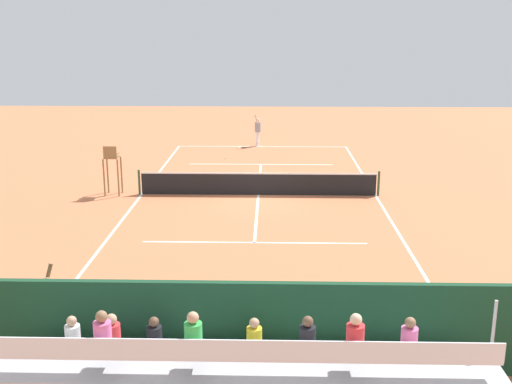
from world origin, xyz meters
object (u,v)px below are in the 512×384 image
Objects in this scene: bleacher_stand at (235,363)px; equipment_bag at (257,349)px; courtside_bench at (334,331)px; tennis_racket at (240,147)px; line_judge at (49,305)px; tennis_ball_far at (297,148)px; umpire_chair at (112,165)px; tennis_ball_near at (226,158)px; tennis_net at (258,184)px; tennis_player at (258,129)px.

equipment_bag is (-0.35, -1.95, -0.79)m from bleacher_stand.
courtside_bench is 24.19m from tennis_racket.
line_judge is at bearing -3.86° from equipment_bag.
equipment_bag is at bearing 85.70° from tennis_ball_far.
line_judge is at bearing -1.66° from courtside_bench.
umpire_chair is at bearing -58.24° from courtside_bench.
line_judge reaches higher than tennis_ball_far.
tennis_ball_near is 20.66m from line_judge.
tennis_net is 156.06× the size of tennis_ball_near.
bleacher_stand reaches higher than courtside_bench.
line_judge is (2.41, 20.50, 0.98)m from tennis_ball_near.
line_judge reaches higher than equipment_bag.
tennis_ball_far is 24.38m from line_judge.
tennis_ball_near is at bearing -79.39° from courtside_bench.
umpire_chair is (6.20, 0.13, 0.81)m from tennis_net.
bleacher_stand is at bearing 90.37° from tennis_player.
tennis_net is at bearing -108.38° from line_judge.
tennis_ball_near is at bearing -75.33° from tennis_net.
tennis_racket is (3.27, -23.96, -0.54)m from courtside_bench.
tennis_net is at bearing -90.39° from bleacher_stand.
line_judge reaches higher than tennis_racket.
equipment_bag is 20.92m from tennis_ball_near.
equipment_bag reaches higher than tennis_ball_near.
tennis_player is 4.26m from tennis_ball_near.
bleacher_stand is 4.70× the size of line_judge.
tennis_player reaches higher than tennis_racket.
courtside_bench is (-8.14, 13.14, -0.76)m from umpire_chair.
courtside_bench is at bearing 100.61° from tennis_ball_near.
bleacher_stand is 26.56m from tennis_player.
tennis_player is (0.27, -11.20, 0.51)m from tennis_net.
bleacher_stand is 25.87m from tennis_ball_far.
line_judge reaches higher than tennis_net.
courtside_bench is 23.69m from tennis_ball_far.
tennis_player reaches higher than tennis_ball_near.
tennis_player is at bearing -88.78° from equipment_bag.
tennis_ball_near is (3.88, -20.68, -0.53)m from courtside_bench.
tennis_player is 1.55m from tennis_racket.
umpire_chair is at bearing -81.88° from line_judge.
line_judge reaches higher than courtside_bench.
tennis_racket is (1.23, -26.04, -0.95)m from bleacher_stand.
tennis_net reaches higher than tennis_ball_near.
bleacher_stand is at bearing 92.71° from tennis_racket.
tennis_net is 10.62m from tennis_ball_far.
tennis_player is 3.31× the size of tennis_racket.
tennis_ball_near is (2.19, -20.81, -0.15)m from equipment_bag.
tennis_net is 6.25m from umpire_chair.
courtside_bench is 6.30m from line_judge.
tennis_net is 5.35× the size of line_judge.
line_judge is (6.39, 23.50, 0.98)m from tennis_ball_far.
courtside_bench reaches higher than tennis_ball_near.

